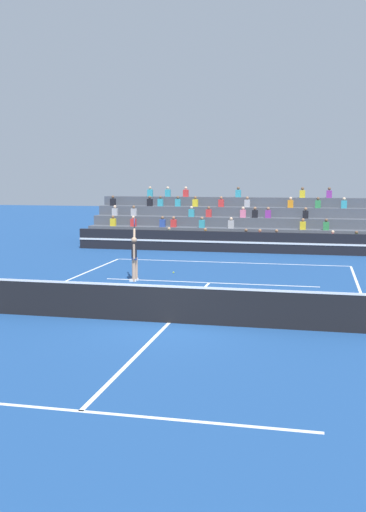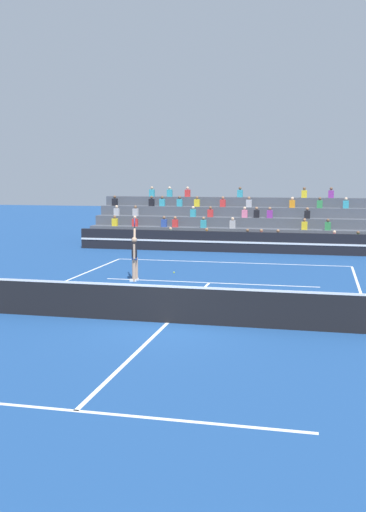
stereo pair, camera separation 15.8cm
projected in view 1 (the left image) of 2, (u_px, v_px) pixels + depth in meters
The scene contains 7 objects.
ground_plane at pixel (169, 323), 16.60m from camera, with size 120.00×120.00×0.00m, color navy.
court_lines at pixel (169, 323), 16.60m from camera, with size 11.10×23.90×0.01m.
tennis_net at pixel (169, 304), 16.53m from camera, with size 12.00×0.10×1.10m.
sponsor_banner_wall at pixel (240, 242), 31.71m from camera, with size 18.00×0.26×1.10m.
bleacher_stand at pixel (248, 227), 35.33m from camera, with size 18.46×4.75×3.38m.
tennis_player at pixel (134, 256), 23.09m from camera, with size 0.38×1.09×2.44m.
tennis_ball at pixel (174, 272), 25.02m from camera, with size 0.07×0.07×0.07m, color #C6DB33.
Camera 1 is at (3.89, -15.73, 4.06)m, focal length 42.00 mm.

